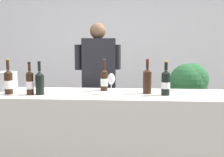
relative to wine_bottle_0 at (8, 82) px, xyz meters
The scene contains 12 objects.
wall_back 2.87m from the wine_bottle_0, 71.08° to the left, with size 8.00×0.10×2.80m, color white.
counter 1.09m from the wine_bottle_0, ahead, with size 2.53×0.66×0.91m, color beige.
wine_bottle_0 is the anchor object (origin of this frame).
wine_bottle_1 0.22m from the wine_bottle_0, ahead, with size 0.07×0.07×0.32m.
wine_bottle_2 0.32m from the wine_bottle_0, ahead, with size 0.08×0.08×0.32m.
wine_bottle_3 0.95m from the wine_bottle_0, 15.73° to the left, with size 0.08×0.08×0.33m.
wine_bottle_4 1.37m from the wine_bottle_0, ahead, with size 0.08×0.08×0.34m.
wine_bottle_5 1.53m from the wine_bottle_0, ahead, with size 0.08×0.08×0.33m.
wine_glass 1.01m from the wine_bottle_0, ahead, with size 0.07×0.07×0.20m.
ice_bucket 0.24m from the wine_bottle_0, 116.30° to the left, with size 0.21×0.21×0.20m.
person_server 1.10m from the wine_bottle_0, 41.96° to the left, with size 0.55×0.31×1.65m.
potted_shrub 2.25m from the wine_bottle_0, 27.96° to the left, with size 0.54×0.57×1.15m.
Camera 1 is at (0.29, -2.76, 1.42)m, focal length 45.36 mm.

